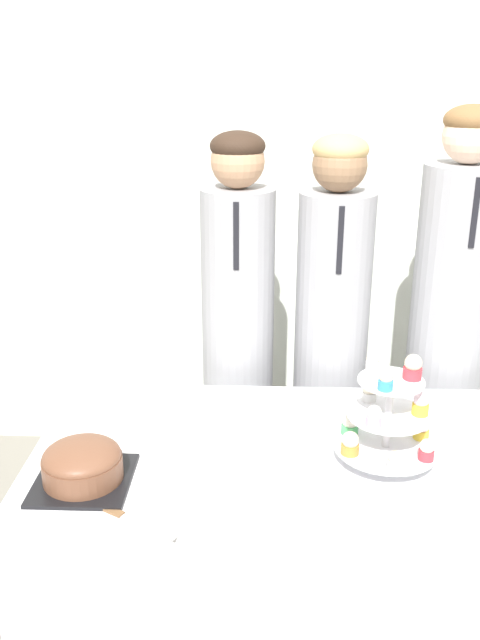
# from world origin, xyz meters

# --- Properties ---
(wall_back) EXTENTS (9.00, 0.06, 2.70)m
(wall_back) POSITION_xyz_m (0.00, 1.64, 1.35)
(wall_back) COLOR silver
(wall_back) RESTS_ON ground_plane
(table) EXTENTS (1.74, 0.77, 0.71)m
(table) POSITION_xyz_m (0.00, 0.38, 0.35)
(table) COLOR white
(table) RESTS_ON ground_plane
(round_cake) EXTENTS (0.24, 0.24, 0.11)m
(round_cake) POSITION_xyz_m (-0.69, 0.20, 0.76)
(round_cake) COLOR black
(round_cake) RESTS_ON table
(cake_knife) EXTENTS (0.20, 0.13, 0.01)m
(cake_knife) POSITION_xyz_m (-0.56, 0.06, 0.71)
(cake_knife) COLOR silver
(cake_knife) RESTS_ON table
(cupcake_stand) EXTENTS (0.28, 0.28, 0.31)m
(cupcake_stand) POSITION_xyz_m (0.09, 0.33, 0.84)
(cupcake_stand) COLOR silver
(cupcake_stand) RESTS_ON table
(student_0) EXTENTS (0.25, 0.26, 1.51)m
(student_0) POSITION_xyz_m (-0.33, 0.99, 0.73)
(student_0) COLOR #939399
(student_0) RESTS_ON ground_plane
(student_1) EXTENTS (0.26, 0.26, 1.50)m
(student_1) POSITION_xyz_m (0.00, 0.99, 0.73)
(student_1) COLOR #939399
(student_1) RESTS_ON ground_plane
(student_2) EXTENTS (0.27, 0.28, 1.59)m
(student_2) POSITION_xyz_m (0.41, 0.99, 0.76)
(student_2) COLOR #939399
(student_2) RESTS_ON ground_plane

